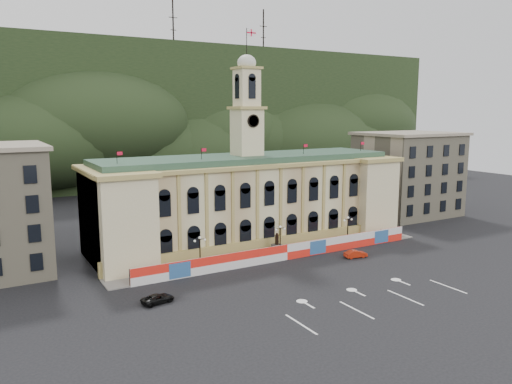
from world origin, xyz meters
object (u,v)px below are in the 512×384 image
black_suv (158,299)px  statue (277,248)px  lamp_center (280,238)px  red_sedan (356,254)px

black_suv → statue: bearing=-76.6°
statue → lamp_center: (0.00, -1.00, 1.89)m
lamp_center → black_suv: lamp_center is taller
lamp_center → black_suv: bearing=-158.8°
lamp_center → red_sedan: (10.22, -6.51, -2.45)m
lamp_center → red_sedan: bearing=-32.5°
red_sedan → black_suv: red_sedan is taller
statue → lamp_center: bearing=-90.0°
red_sedan → lamp_center: bearing=67.4°
lamp_center → statue: bearing=90.0°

